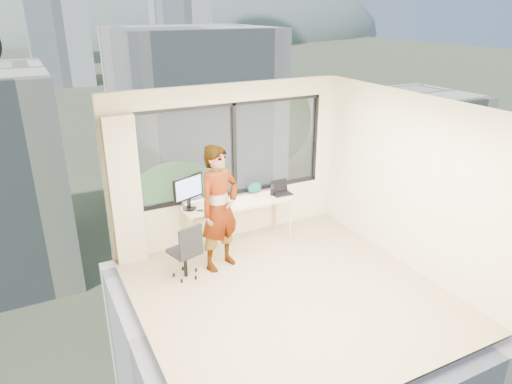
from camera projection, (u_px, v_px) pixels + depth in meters
floor at (289, 292)px, 6.48m from camera, size 4.00×4.00×0.01m
ceiling at (294, 106)px, 5.52m from camera, size 4.00×4.00×0.01m
wall_front at (402, 283)px, 4.34m from camera, size 4.00×0.01×2.60m
wall_left at (136, 240)px, 5.15m from camera, size 0.01×4.00×2.60m
wall_right at (408, 182)px, 6.84m from camera, size 0.01×4.00×2.60m
window_wall at (231, 150)px, 7.59m from camera, size 3.30×0.16×1.55m
curtain at (125, 192)px, 6.88m from camera, size 0.45×0.14×2.30m
desk at (238, 222)px, 7.71m from camera, size 1.80×0.60×0.75m
chair at (184, 250)px, 6.71m from camera, size 0.55×0.55×0.88m
person at (219, 208)px, 6.81m from camera, size 0.81×0.66×1.91m
monitor at (188, 192)px, 7.20m from camera, size 0.56×0.31×0.56m
game_console at (193, 201)px, 7.48m from camera, size 0.38×0.34×0.08m
laptop at (282, 188)px, 7.83m from camera, size 0.33×0.34×0.21m
cellphone at (200, 210)px, 7.23m from camera, size 0.11×0.08×0.01m
pen_cup at (272, 193)px, 7.81m from camera, size 0.08×0.08×0.09m
handbag at (254, 188)px, 7.89m from camera, size 0.27×0.17×0.19m
exterior_ground at (29, 86)px, 110.99m from camera, size 400.00×400.00×0.04m
near_bldg_b at (193, 114)px, 45.21m from camera, size 14.00×13.00×16.00m
near_bldg_c at (404, 146)px, 45.64m from camera, size 12.00×10.00×10.00m
far_tower_b at (55, 19)px, 108.81m from camera, size 13.00×13.00×30.00m
far_tower_c at (180, 23)px, 141.71m from camera, size 15.00×15.00×26.00m
hill_b at (175, 34)px, 318.71m from camera, size 300.00×220.00×96.00m
tree_b at (183, 255)px, 26.58m from camera, size 7.60×7.60×9.00m
tree_c at (273, 128)px, 52.20m from camera, size 8.40×8.40×10.00m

